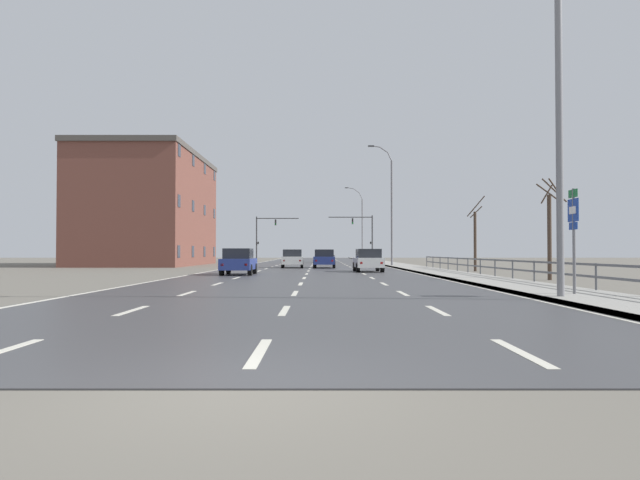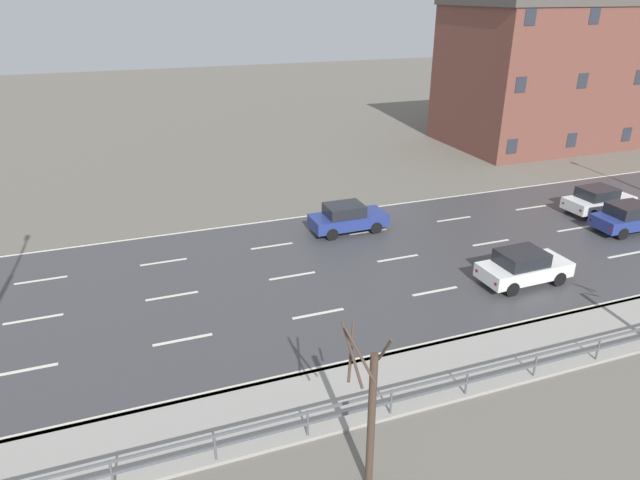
% 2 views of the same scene
% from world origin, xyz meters
% --- Properties ---
extents(ground_plane, '(160.00, 160.00, 0.12)m').
position_xyz_m(ground_plane, '(0.00, 48.00, -0.06)').
color(ground_plane, '#666056').
extents(road_asphalt_strip, '(14.00, 120.00, 0.03)m').
position_xyz_m(road_asphalt_strip, '(0.00, 59.99, 0.01)').
color(road_asphalt_strip, '#3D3D3F').
rests_on(road_asphalt_strip, ground).
extents(sidewalk_right, '(3.00, 120.00, 0.12)m').
position_xyz_m(sidewalk_right, '(8.43, 60.00, 0.06)').
color(sidewalk_right, gray).
rests_on(sidewalk_right, ground).
extents(guardrail, '(0.07, 34.86, 1.00)m').
position_xyz_m(guardrail, '(9.85, 24.99, 0.71)').
color(guardrail, '#515459').
rests_on(guardrail, ground).
extents(street_lamp_foreground, '(2.66, 0.24, 10.39)m').
position_xyz_m(street_lamp_foreground, '(7.42, 10.37, 5.07)').
color(street_lamp_foreground, slate).
rests_on(street_lamp_foreground, ground).
extents(street_lamp_midground, '(2.34, 0.24, 11.48)m').
position_xyz_m(street_lamp_midground, '(7.47, 47.81, 5.64)').
color(street_lamp_midground, slate).
rests_on(street_lamp_midground, ground).
extents(street_lamp_distant, '(2.89, 0.24, 11.77)m').
position_xyz_m(street_lamp_distant, '(7.42, 85.25, 5.72)').
color(street_lamp_distant, slate).
rests_on(street_lamp_distant, ground).
extents(highway_sign, '(0.09, 0.68, 3.26)m').
position_xyz_m(highway_sign, '(8.39, 11.29, 2.09)').
color(highway_sign, slate).
rests_on(highway_sign, ground).
extents(traffic_signal_right, '(6.02, 0.36, 6.33)m').
position_xyz_m(traffic_signal_right, '(6.77, 71.15, 4.22)').
color(traffic_signal_right, '#38383A').
rests_on(traffic_signal_right, ground).
extents(traffic_signal_left, '(5.88, 0.36, 6.23)m').
position_xyz_m(traffic_signal_left, '(-6.80, 72.23, 4.15)').
color(traffic_signal_left, '#38383A').
rests_on(traffic_signal_left, ground).
extents(car_mid_centre, '(1.86, 4.11, 1.57)m').
position_xyz_m(car_mid_centre, '(-4.00, 27.98, 0.80)').
color(car_mid_centre, navy).
rests_on(car_mid_centre, ground).
extents(car_far_right, '(1.89, 4.13, 1.57)m').
position_xyz_m(car_far_right, '(1.18, 42.33, 0.80)').
color(car_far_right, navy).
rests_on(car_far_right, ground).
extents(car_distant, '(1.92, 4.14, 1.57)m').
position_xyz_m(car_distant, '(4.10, 33.05, 0.80)').
color(car_distant, silver).
rests_on(car_distant, ground).
extents(car_near_right, '(1.96, 4.16, 1.57)m').
position_xyz_m(car_near_right, '(-1.55, 42.85, 0.80)').
color(car_near_right, silver).
rests_on(car_near_right, ground).
extents(car_near_left, '(2.02, 4.19, 1.57)m').
position_xyz_m(car_near_left, '(1.73, 64.93, 0.80)').
color(car_near_left, black).
rests_on(car_near_left, ground).
extents(brick_building, '(10.48, 19.51, 11.46)m').
position_xyz_m(brick_building, '(-16.82, 52.82, 5.74)').
color(brick_building, brown).
rests_on(brick_building, ground).
extents(bare_tree_near, '(1.39, 1.11, 4.89)m').
position_xyz_m(bare_tree_near, '(11.98, 21.89, 2.38)').
color(bare_tree_near, '#423328').
rests_on(bare_tree_near, ground).
extents(bare_tree_mid, '(1.20, 0.91, 5.36)m').
position_xyz_m(bare_tree_mid, '(11.76, 34.33, 2.37)').
color(bare_tree_mid, '#423328').
rests_on(bare_tree_mid, ground).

